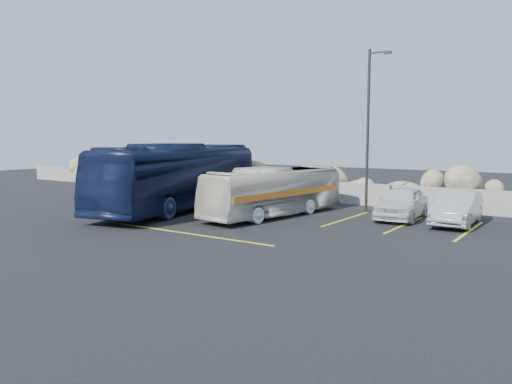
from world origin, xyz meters
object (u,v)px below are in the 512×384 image
Objects in this scene: tour_coach at (181,176)px; lamppost at (369,126)px; car_b at (457,208)px; car_a at (402,203)px; vintage_bus at (274,191)px.

lamppost is at bearing 16.33° from tour_coach.
tour_coach is 13.41m from car_b.
car_a is at bearing 172.29° from car_b.
lamppost reaches higher than car_b.
car_a is at bearing 6.75° from tour_coach.
car_b is (2.48, -0.23, -0.03)m from car_a.
lamppost reaches higher than vintage_bus.
car_b is (7.74, 2.40, -0.46)m from vintage_bus.
car_b is (4.55, -1.21, -3.59)m from lamppost.
tour_coach is at bearing -163.06° from vintage_bus.
vintage_bus is 1.93× the size of car_a.
car_a is (5.27, 2.63, -0.43)m from vintage_bus.
vintage_bus is 8.12m from car_b.
tour_coach is 11.11m from car_a.
car_a is (10.49, 3.53, -0.97)m from tour_coach.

